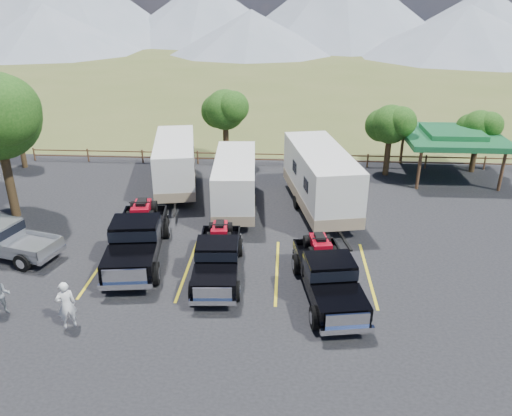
# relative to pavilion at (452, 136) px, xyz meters

# --- Properties ---
(ground) EXTENTS (320.00, 320.00, 0.00)m
(ground) POSITION_rel_pavilion_xyz_m (-13.00, -17.00, -2.79)
(ground) COLOR #485524
(ground) RESTS_ON ground
(asphalt_lot) EXTENTS (44.00, 34.00, 0.04)m
(asphalt_lot) POSITION_rel_pavilion_xyz_m (-13.00, -14.00, -2.77)
(asphalt_lot) COLOR black
(asphalt_lot) RESTS_ON ground
(stall_lines) EXTENTS (12.12, 5.50, 0.01)m
(stall_lines) POSITION_rel_pavilion_xyz_m (-13.00, -13.00, -2.74)
(stall_lines) COLOR gold
(stall_lines) RESTS_ON asphalt_lot
(tree_ne_a) EXTENTS (3.11, 2.92, 4.76)m
(tree_ne_a) POSITION_rel_pavilion_xyz_m (-4.03, 0.01, 0.69)
(tree_ne_a) COLOR black
(tree_ne_a) RESTS_ON ground
(tree_ne_b) EXTENTS (2.77, 2.59, 4.27)m
(tree_ne_b) POSITION_rel_pavilion_xyz_m (1.98, 1.01, 0.34)
(tree_ne_b) COLOR black
(tree_ne_b) RESTS_ON ground
(tree_north) EXTENTS (3.46, 3.24, 5.25)m
(tree_north) POSITION_rel_pavilion_xyz_m (-15.03, 2.02, 1.05)
(tree_north) COLOR black
(tree_north) RESTS_ON ground
(tree_nw_small) EXTENTS (2.59, 2.43, 3.85)m
(tree_nw_small) POSITION_rel_pavilion_xyz_m (-29.02, 0.01, -0.01)
(tree_nw_small) COLOR black
(tree_nw_small) RESTS_ON ground
(rail_fence) EXTENTS (36.12, 0.12, 1.00)m
(rail_fence) POSITION_rel_pavilion_xyz_m (-11.00, 1.50, -2.18)
(rail_fence) COLOR brown
(rail_fence) RESTS_ON ground
(pavilion) EXTENTS (6.20, 6.20, 3.22)m
(pavilion) POSITION_rel_pavilion_xyz_m (0.00, 0.00, 0.00)
(pavilion) COLOR brown
(pavilion) RESTS_ON ground
(mountain_range) EXTENTS (209.00, 71.00, 20.00)m
(mountain_range) POSITION_rel_pavilion_xyz_m (-20.63, 88.98, 5.08)
(mountain_range) COLOR slate
(mountain_range) RESTS_ON ground
(rig_left) EXTENTS (3.04, 6.98, 2.26)m
(rig_left) POSITION_rel_pavilion_xyz_m (-17.42, -12.20, -1.66)
(rig_left) COLOR black
(rig_left) RESTS_ON asphalt_lot
(rig_center) EXTENTS (2.28, 5.81, 1.91)m
(rig_center) POSITION_rel_pavilion_xyz_m (-13.55, -13.47, -1.83)
(rig_center) COLOR black
(rig_center) RESTS_ON asphalt_lot
(rig_right) EXTENTS (2.87, 6.28, 2.02)m
(rig_right) POSITION_rel_pavilion_xyz_m (-8.93, -14.77, -1.77)
(rig_right) COLOR black
(rig_right) RESTS_ON asphalt_lot
(trailer_left) EXTENTS (3.59, 8.99, 3.11)m
(trailer_left) POSITION_rel_pavilion_xyz_m (-17.50, -3.36, -1.12)
(trailer_left) COLOR silver
(trailer_left) RESTS_ON asphalt_lot
(trailer_center) EXTENTS (2.64, 8.56, 2.97)m
(trailer_center) POSITION_rel_pavilion_xyz_m (-13.52, -6.27, -1.19)
(trailer_center) COLOR silver
(trailer_center) RESTS_ON asphalt_lot
(trailer_right) EXTENTS (4.12, 10.03, 3.47)m
(trailer_right) POSITION_rel_pavilion_xyz_m (-8.80, -6.10, -0.93)
(trailer_right) COLOR silver
(trailer_right) RESTS_ON asphalt_lot
(pickup_silver) EXTENTS (5.85, 3.18, 1.67)m
(pickup_silver) POSITION_rel_pavilion_xyz_m (-23.70, -12.39, -1.88)
(pickup_silver) COLOR gray
(pickup_silver) RESTS_ON asphalt_lot
(person_a) EXTENTS (0.83, 0.76, 1.90)m
(person_a) POSITION_rel_pavilion_xyz_m (-18.58, -17.45, -1.80)
(person_a) COLOR silver
(person_a) RESTS_ON asphalt_lot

